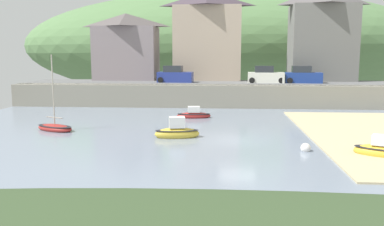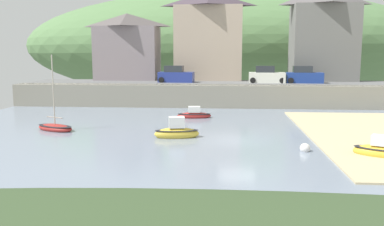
{
  "view_description": "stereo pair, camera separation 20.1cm",
  "coord_description": "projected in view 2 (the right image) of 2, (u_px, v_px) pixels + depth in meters",
  "views": [
    {
      "loc": [
        -1.11,
        -27.17,
        5.84
      ],
      "look_at": [
        -3.38,
        4.16,
        1.21
      ],
      "focal_mm": 38.32,
      "sensor_mm": 36.0,
      "label": 1
    },
    {
      "loc": [
        -0.91,
        -27.16,
        5.84
      ],
      "look_at": [
        -3.38,
        4.16,
        1.21
      ],
      "focal_mm": 38.32,
      "sensor_mm": 36.0,
      "label": 2
    }
  ],
  "objects": [
    {
      "name": "church_with_spire",
      "position": [
        327.0,
        14.0,
        53.8
      ],
      "size": [
        3.0,
        3.0,
        16.56
      ],
      "color": "gray",
      "rests_on": "ground"
    },
    {
      "name": "parked_car_by_wall",
      "position": [
        266.0,
        76.0,
        47.2
      ],
      "size": [
        4.16,
        1.84,
        1.95
      ],
      "rotation": [
        0.0,
        0.0,
        -0.03
      ],
      "color": "white",
      "rests_on": "ground"
    },
    {
      "name": "waterfront_building_right",
      "position": [
        324.0,
        33.0,
        50.34
      ],
      "size": [
        8.03,
        5.15,
        11.51
      ],
      "color": "slate",
      "rests_on": "ground"
    },
    {
      "name": "motorboat_with_cabin",
      "position": [
        55.0,
        127.0,
        31.07
      ],
      "size": [
        3.55,
        2.62,
        5.85
      ],
      "rotation": [
        0.0,
        0.0,
        -0.44
      ],
      "color": "maroon",
      "rests_on": "ground"
    },
    {
      "name": "sailboat_white_hull",
      "position": [
        381.0,
        151.0,
        23.05
      ],
      "size": [
        3.2,
        2.43,
        1.45
      ],
      "rotation": [
        0.0,
        0.0,
        -0.47
      ],
      "color": "gold",
      "rests_on": "ground"
    },
    {
      "name": "parked_car_end_of_row",
      "position": [
        304.0,
        76.0,
        46.87
      ],
      "size": [
        4.21,
        2.0,
        1.95
      ],
      "rotation": [
        0.0,
        0.0,
        -0.07
      ],
      "color": "navy",
      "rests_on": "ground"
    },
    {
      "name": "mooring_buoy",
      "position": [
        305.0,
        148.0,
        24.46
      ],
      "size": [
        0.61,
        0.61,
        0.61
      ],
      "color": "silver",
      "rests_on": "ground"
    },
    {
      "name": "waterfront_building_left",
      "position": [
        128.0,
        46.0,
        52.48
      ],
      "size": [
        8.13,
        5.15,
        8.38
      ],
      "color": "gray",
      "rests_on": "ground"
    },
    {
      "name": "parked_car_near_slipway",
      "position": [
        176.0,
        75.0,
        48.02
      ],
      "size": [
        4.22,
        2.02,
        1.95
      ],
      "rotation": [
        0.0,
        0.0,
        -0.08
      ],
      "color": "navy",
      "rests_on": "ground"
    },
    {
      "name": "ground",
      "position": [
        276.0,
        183.0,
        18.0
      ],
      "size": [
        48.0,
        41.0,
        0.61
      ],
      "color": "gray"
    },
    {
      "name": "sailboat_tall_mast",
      "position": [
        177.0,
        132.0,
        28.43
      ],
      "size": [
        3.26,
        1.65,
        1.65
      ],
      "rotation": [
        0.0,
        0.0,
        0.17
      ],
      "color": "gold",
      "rests_on": "ground"
    },
    {
      "name": "hillside_backdrop",
      "position": [
        228.0,
        46.0,
        80.97
      ],
      "size": [
        80.0,
        44.0,
        20.53
      ],
      "color": "#547948",
      "rests_on": "ground"
    },
    {
      "name": "quay_seawall",
      "position": [
        233.0,
        94.0,
        44.62
      ],
      "size": [
        48.0,
        9.4,
        2.4
      ],
      "color": "gray",
      "rests_on": "ground"
    },
    {
      "name": "waterfront_building_centre",
      "position": [
        208.0,
        36.0,
        51.49
      ],
      "size": [
        8.64,
        4.52,
        10.96
      ],
      "color": "tan",
      "rests_on": "ground"
    },
    {
      "name": "sailboat_far_left",
      "position": [
        194.0,
        115.0,
        37.09
      ],
      "size": [
        3.18,
        1.47,
        1.17
      ],
      "rotation": [
        0.0,
        0.0,
        0.1
      ],
      "color": "maroon",
      "rests_on": "ground"
    }
  ]
}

